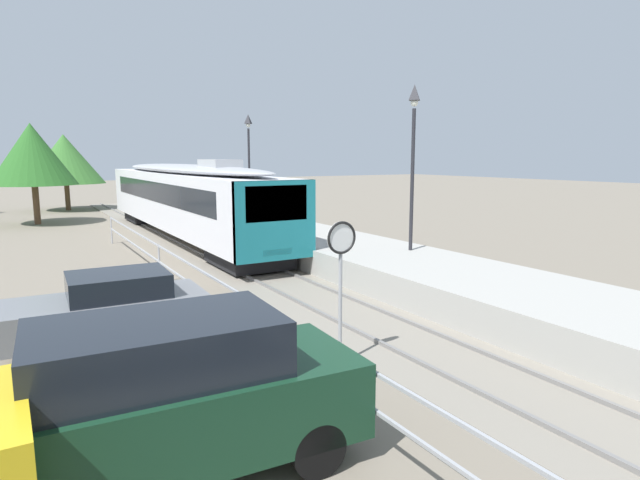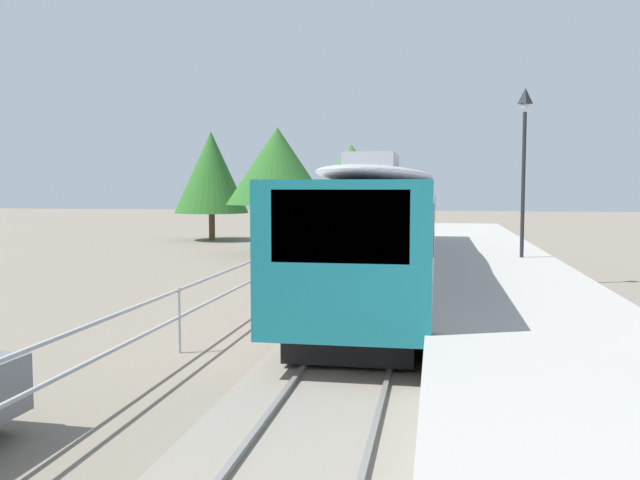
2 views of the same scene
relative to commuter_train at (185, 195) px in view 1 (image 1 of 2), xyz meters
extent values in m
plane|color=slate|center=(-3.00, -7.37, -2.15)|extent=(160.00, 160.00, 0.00)
cube|color=gray|center=(0.00, -7.37, -2.12)|extent=(3.20, 60.00, 0.06)
cube|color=slate|center=(-0.72, -7.37, -2.05)|extent=(0.08, 60.00, 0.08)
cube|color=slate|center=(0.72, -7.37, -2.05)|extent=(0.08, 60.00, 0.08)
cube|color=silver|center=(0.00, 0.11, -0.18)|extent=(2.80, 20.44, 2.55)
cube|color=#19757F|center=(0.00, -10.01, -0.18)|extent=(2.80, 0.24, 2.55)
cube|color=black|center=(0.00, -10.09, 0.38)|extent=(2.13, 0.08, 1.12)
cube|color=black|center=(0.00, 0.11, 0.22)|extent=(2.82, 17.17, 0.92)
ellipsoid|color=#A8AAAF|center=(0.00, 0.11, 1.27)|extent=(2.69, 19.62, 0.44)
cube|color=#A8AAAF|center=(0.00, -5.00, 1.55)|extent=(1.10, 2.20, 0.36)
cube|color=#EAE5C6|center=(0.00, -10.08, -1.18)|extent=(1.00, 0.10, 0.20)
cube|color=black|center=(0.00, -7.71, -1.73)|extent=(2.24, 3.20, 0.55)
cube|color=black|center=(0.00, 7.93, -1.73)|extent=(2.24, 3.20, 0.55)
cube|color=#A8A59E|center=(3.25, -7.37, -1.70)|extent=(3.90, 60.00, 0.90)
cylinder|color=#232328|center=(4.15, -11.68, 1.05)|extent=(0.12, 0.12, 4.60)
pyramid|color=#232328|center=(4.15, -11.68, 3.85)|extent=(0.34, 0.34, 0.50)
sphere|color=silver|center=(4.15, -11.68, 3.53)|extent=(0.24, 0.24, 0.24)
cylinder|color=#232328|center=(4.15, 1.87, 1.05)|extent=(0.12, 0.12, 4.60)
pyramid|color=#232328|center=(4.15, 1.87, 3.85)|extent=(0.34, 0.34, 0.50)
sphere|color=silver|center=(4.15, 1.87, 3.53)|extent=(0.24, 0.24, 0.24)
cylinder|color=#9EA0A5|center=(-2.02, -16.96, -1.05)|extent=(0.07, 0.07, 2.20)
cylinder|color=white|center=(-2.02, -16.98, 0.35)|extent=(0.60, 0.03, 0.60)
torus|color=black|center=(-2.02, -17.00, 0.35)|extent=(0.61, 0.05, 0.61)
cube|color=#9EA0A5|center=(-3.30, -17.37, -0.95)|extent=(0.05, 36.00, 0.05)
cube|color=#9EA0A5|center=(-3.30, -17.37, -1.46)|extent=(0.05, 36.00, 0.05)
cylinder|color=#9EA0A5|center=(-3.30, -17.37, -1.52)|extent=(0.06, 0.06, 1.25)
cylinder|color=#9EA0A5|center=(-3.30, -8.37, -1.52)|extent=(0.06, 0.06, 1.25)
cylinder|color=#9EA0A5|center=(-3.30, 0.63, -1.52)|extent=(0.06, 0.06, 1.25)
cube|color=#143823|center=(-5.60, -18.81, -1.29)|extent=(4.69, 2.14, 1.00)
cube|color=black|center=(-5.80, -18.80, -0.45)|extent=(2.98, 1.82, 0.68)
cylinder|color=black|center=(-4.04, -18.06, -1.79)|extent=(0.73, 0.28, 0.72)
cylinder|color=black|center=(-4.13, -19.71, -1.79)|extent=(0.73, 0.28, 0.72)
cylinder|color=black|center=(-7.07, -17.90, -1.79)|extent=(0.73, 0.28, 0.72)
cube|color=slate|center=(-5.60, -13.39, -1.48)|extent=(4.05, 1.88, 0.72)
cube|color=black|center=(-5.35, -13.40, -0.87)|extent=(2.05, 1.61, 0.50)
cylinder|color=black|center=(-6.94, -14.13, -1.84)|extent=(0.63, 0.22, 0.62)
cylinder|color=black|center=(-6.90, -12.57, -1.84)|extent=(0.63, 0.22, 0.62)
cylinder|color=black|center=(-4.30, -14.21, -1.84)|extent=(0.63, 0.22, 0.62)
cylinder|color=black|center=(-4.26, -12.65, -1.84)|extent=(0.63, 0.22, 0.62)
cylinder|color=brown|center=(-3.52, 18.83, -1.14)|extent=(0.36, 0.36, 2.02)
cone|color=#38702D|center=(-3.52, 18.83, 1.69)|extent=(5.57, 5.57, 3.64)
cylinder|color=brown|center=(-5.93, 10.47, -0.98)|extent=(0.36, 0.36, 2.34)
cone|color=#286023|center=(-5.93, 10.47, 2.00)|extent=(4.85, 4.85, 3.61)
camera|label=1|loc=(-7.16, -24.93, 1.80)|focal=29.39mm
camera|label=2|loc=(1.45, -20.11, 0.96)|focal=37.44mm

